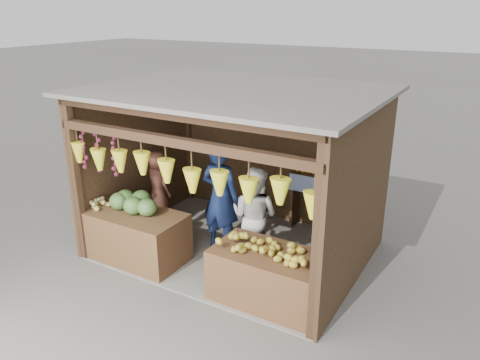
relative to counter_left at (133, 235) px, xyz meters
name	(u,v)px	position (x,y,z in m)	size (l,w,h in m)	color
ground	(235,249)	(1.26, 1.04, -0.40)	(80.00, 80.00, 0.00)	#514F49
stall_structure	(232,154)	(1.23, 1.00, 1.27)	(4.30, 3.30, 2.66)	slate
back_shelf	(326,188)	(2.31, 2.32, 0.48)	(1.25, 0.32, 1.32)	#382314
counter_left	(133,235)	(0.00, 0.00, 0.00)	(1.70, 0.85, 0.79)	#442916
counter_right	(268,277)	(2.38, 0.03, -0.02)	(1.50, 0.85, 0.75)	#4B3419
stool	(161,220)	(-0.32, 1.04, -0.24)	(0.32, 0.32, 0.30)	black
man_standing	(220,198)	(1.05, 0.94, 0.53)	(0.67, 0.44, 1.85)	#121F45
woman_standing	(255,216)	(1.72, 0.85, 0.39)	(0.77, 0.60, 1.58)	silver
vendor_seated	(158,183)	(-0.32, 1.04, 0.49)	(0.56, 0.37, 1.16)	brown
melon_pile	(132,201)	(-0.04, 0.07, 0.56)	(1.00, 0.50, 0.32)	#124614
tanfruit_pile	(100,203)	(-0.57, -0.08, 0.46)	(0.34, 0.40, 0.13)	#A9944E
mango_pile	(267,246)	(2.37, 0.00, 0.46)	(1.40, 0.64, 0.22)	orange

